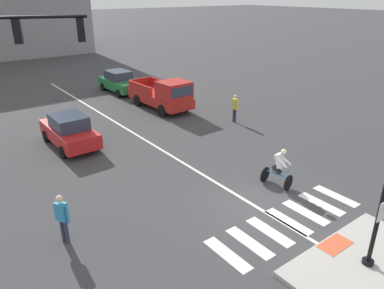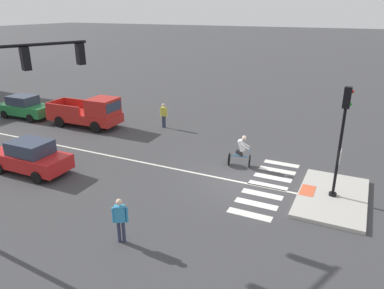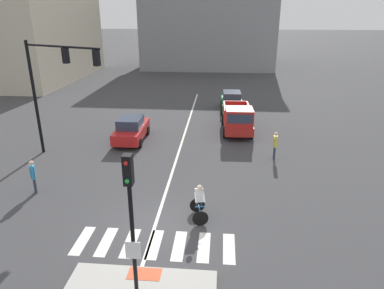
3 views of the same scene
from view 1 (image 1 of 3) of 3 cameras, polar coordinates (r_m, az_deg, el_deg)
ground_plane at (r=13.64m, az=11.12°, el=-9.57°), size 300.00×300.00×0.00m
traffic_island at (r=11.91m, az=25.80°, el=-16.75°), size 4.74×2.76×0.15m
tactile_pad_front at (r=12.20m, az=21.57°, el=-14.42°), size 1.10×0.60×0.01m
crosswalk_stripe_a at (r=11.34m, az=5.58°, el=-16.80°), size 0.44×1.80×0.01m
crosswalk_stripe_b at (r=11.87m, az=9.04°, el=-14.95°), size 0.44×1.80×0.01m
crosswalk_stripe_c at (r=12.44m, az=12.13°, el=-13.22°), size 0.44×1.80×0.01m
crosswalk_stripe_d at (r=13.05m, az=14.91°, el=-11.61°), size 0.44×1.80×0.01m
crosswalk_stripe_e at (r=13.69m, az=17.41°, el=-10.13°), size 0.44×1.80×0.01m
crosswalk_stripe_f at (r=14.37m, az=19.65°, el=-8.77°), size 0.44×1.80×0.01m
crosswalk_stripe_g at (r=15.08m, az=21.68°, el=-7.52°), size 0.44×1.80×0.01m
lane_centre_line at (r=20.78m, az=-9.90°, el=2.23°), size 0.14×28.00×0.01m
car_green_eastbound_distant at (r=28.81m, az=-11.33°, el=9.64°), size 1.94×4.15×1.64m
car_red_westbound_far at (r=19.13m, az=-18.73°, el=2.07°), size 1.88×4.12×1.64m
pickup_truck_red_eastbound_far at (r=23.92m, az=-4.41°, el=7.73°), size 2.19×5.16×2.08m
cyclist at (r=14.66m, az=13.53°, el=-3.47°), size 0.86×1.20×1.68m
pedestrian_at_curb_left at (r=11.86m, az=-19.76°, el=-10.43°), size 0.36×0.50×1.67m
pedestrian_waiting_far_side at (r=21.64m, az=6.76°, el=6.00°), size 0.25×0.55×1.67m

